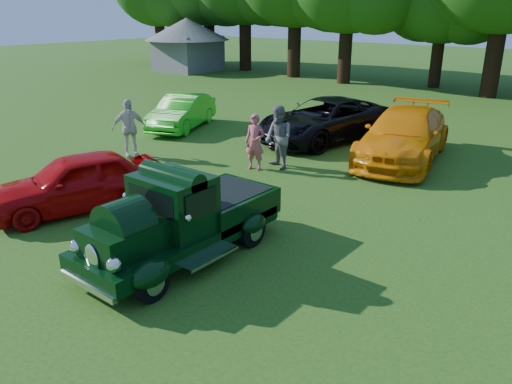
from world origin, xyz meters
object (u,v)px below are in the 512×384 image
Objects in this scene: back_car_black at (325,120)px; spectator_white at (129,128)px; hero_pickup at (183,221)px; spectator_grey at (278,138)px; gazebo at (187,39)px; back_car_orange at (404,135)px; back_car_lime at (182,112)px; red_convertible at (77,182)px; spectator_pink at (255,142)px.

back_car_black is 6.98m from spectator_white.
back_car_black is (-2.64, 9.57, 0.02)m from hero_pickup.
spectator_white is (-4.54, -2.02, -0.01)m from spectator_grey.
spectator_white is at bearing -48.50° from gazebo.
back_car_lime is at bearing 177.31° from back_car_orange.
gazebo is (-18.41, 21.41, 1.71)m from red_convertible.
hero_pickup is at bearing -105.48° from back_car_orange.
hero_pickup is 30.96m from gazebo.
hero_pickup is 0.69× the size of gazebo.
back_car_black is at bearing 122.56° from spectator_grey.
spectator_white is (-3.87, -5.80, 0.18)m from back_car_black.
spectator_grey reaches higher than hero_pickup.
spectator_white reaches higher than back_car_lime.
back_car_lime is at bearing -150.08° from back_car_black.
hero_pickup is 9.04m from back_car_orange.
back_car_lime is at bearing -44.62° from gazebo.
hero_pickup is 3.80m from red_convertible.
gazebo reaches higher than back_car_lime.
back_car_black is 3.85m from spectator_grey.
back_car_black is at bearing -31.40° from gazebo.
back_car_black is at bearing 105.43° from hero_pickup.
back_car_orange reaches higher than back_car_black.
hero_pickup reaches higher than back_car_orange.
spectator_pink is at bearing -76.58° from back_car_black.
red_convertible is 2.40× the size of spectator_pink.
spectator_white is (-2.72, 3.67, 0.25)m from red_convertible.
back_car_orange is 4.85m from spectator_pink.
back_car_orange is at bearing 0.97° from back_car_black.
gazebo is (-22.21, 21.51, 1.66)m from hero_pickup.
red_convertible is 28.29m from gazebo.
spectator_pink is (-2.43, 5.24, 0.10)m from hero_pickup.
back_car_orange is at bearing 73.78° from spectator_grey.
back_car_orange is 3.28× the size of spectator_pink.
back_car_orange reaches higher than red_convertible.
red_convertible is 9.95m from back_car_orange.
back_car_orange is at bearing 35.32° from spectator_pink.
spectator_pink is (5.72, -2.40, 0.17)m from back_car_lime.
back_car_black is 3.28× the size of spectator_pink.
hero_pickup is 0.80× the size of back_car_orange.
spectator_pink is at bearing -44.47° from spectator_white.
spectator_white is 0.29× the size of gazebo.
back_car_lime is 2.15× the size of spectator_white.
gazebo is (-20.24, 15.72, 1.45)m from spectator_grey.
red_convertible is 0.63× the size of gazebo.
gazebo reaches higher than back_car_black.
back_car_lime is 0.73× the size of back_car_black.
back_car_orange reaches higher than back_car_lime.
back_car_orange is 26.07m from gazebo.
spectator_grey reaches higher than spectator_pink.
spectator_pink is 0.88× the size of spectator_grey.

